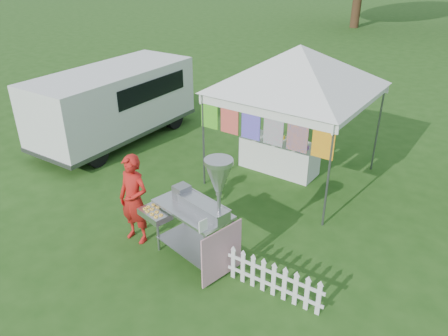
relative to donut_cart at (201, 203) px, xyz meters
The scene contains 7 objects.
ground 1.26m from the donut_cart, 145.66° to the left, with size 120.00×120.00×0.00m, color #224B15.
canopy_main 4.08m from the donut_cart, 93.95° to the left, with size 4.24×4.24×3.45m.
donut_cart is the anchor object (origin of this frame).
vendor 1.47m from the donut_cart, behind, with size 0.61×0.40×1.67m, color red.
cargo_van 5.99m from the donut_cart, 149.68° to the left, with size 1.98×4.68×1.92m.
picket_fence 1.61m from the donut_cart, ahead, with size 1.62×0.07×0.56m.
display_table 3.94m from the donut_cart, 99.59° to the left, with size 1.80×0.70×0.75m, color white.
Camera 1 is at (3.85, -4.69, 4.80)m, focal length 35.00 mm.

